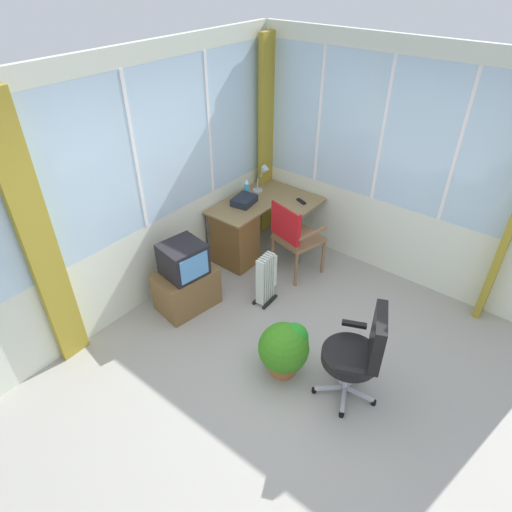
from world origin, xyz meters
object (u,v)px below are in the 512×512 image
at_px(spray_bottle, 247,187).
at_px(office_chair, 361,351).
at_px(potted_plant, 285,348).
at_px(tv_remote, 301,201).
at_px(wooden_armchair, 291,231).
at_px(desk_lamp, 264,174).
at_px(tv_on_stand, 186,280).
at_px(space_heater, 267,278).
at_px(paper_tray, 244,200).
at_px(desk, 238,234).

bearing_deg(spray_bottle, office_chair, -119.58).
bearing_deg(potted_plant, tv_remote, 30.08).
bearing_deg(wooden_armchair, desk_lamp, 58.12).
bearing_deg(tv_on_stand, potted_plant, -93.69).
xyz_separation_m(wooden_armchair, tv_on_stand, (-1.19, 0.57, -0.26)).
xyz_separation_m(spray_bottle, space_heater, (-0.79, -0.93, -0.52)).
xyz_separation_m(desk_lamp, office_chair, (-1.57, -2.24, -0.41)).
bearing_deg(spray_bottle, desk_lamp, -20.86).
distance_m(desk_lamp, space_heater, 1.48).
xyz_separation_m(tv_remote, spray_bottle, (-0.27, 0.66, 0.09)).
height_order(paper_tray, space_heater, paper_tray).
xyz_separation_m(tv_remote, potted_plant, (-1.77, -1.03, -0.43)).
height_order(office_chair, space_heater, office_chair).
bearing_deg(tv_remote, office_chair, -113.15).
height_order(spray_bottle, office_chair, office_chair).
relative_size(spray_bottle, potted_plant, 0.39).
height_order(tv_remote, wooden_armchair, wooden_armchair).
xyz_separation_m(spray_bottle, wooden_armchair, (-0.23, -0.86, -0.21)).
height_order(paper_tray, office_chair, office_chair).
bearing_deg(desk_lamp, space_heater, -141.15).
xyz_separation_m(spray_bottle, tv_on_stand, (-1.41, -0.29, -0.47)).
bearing_deg(desk, office_chair, -113.54).
relative_size(paper_tray, space_heater, 0.48).
bearing_deg(paper_tray, tv_remote, -48.52).
bearing_deg(spray_bottle, potted_plant, -131.76).
relative_size(spray_bottle, tv_on_stand, 0.26).
distance_m(spray_bottle, paper_tray, 0.24).
bearing_deg(space_heater, desk_lamp, 38.85).
distance_m(space_heater, potted_plant, 1.04).
bearing_deg(paper_tray, office_chair, -116.94).
relative_size(desk_lamp, office_chair, 0.36).
distance_m(paper_tray, potted_plant, 2.09).
height_order(spray_bottle, space_heater, spray_bottle).
bearing_deg(tv_remote, paper_tray, 151.93).
xyz_separation_m(desk, tv_remote, (0.65, -0.49, 0.34)).
bearing_deg(tv_remote, wooden_armchair, -137.87).
bearing_deg(space_heater, tv_remote, 14.23).
xyz_separation_m(tv_remote, wooden_armchair, (-0.50, -0.20, -0.12)).
bearing_deg(tv_on_stand, spray_bottle, 11.46).
relative_size(spray_bottle, space_heater, 0.35).
relative_size(tv_on_stand, potted_plant, 1.49).
bearing_deg(space_heater, desk, 61.79).
xyz_separation_m(desk_lamp, paper_tray, (-0.45, -0.03, -0.18)).
height_order(office_chair, potted_plant, office_chair).
distance_m(tv_remote, office_chair, 2.32).
height_order(paper_tray, wooden_armchair, wooden_armchair).
bearing_deg(desk_lamp, spray_bottle, 159.14).
xyz_separation_m(tv_on_stand, potted_plant, (-0.09, -1.40, -0.05)).
bearing_deg(office_chair, desk, 66.46).
bearing_deg(desk, tv_remote, -36.88).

